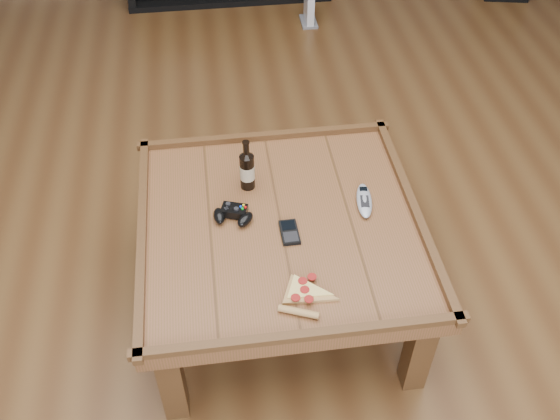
{
  "coord_description": "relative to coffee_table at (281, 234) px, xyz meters",
  "views": [
    {
      "loc": [
        -0.21,
        -1.52,
        2.04
      ],
      "look_at": [
        -0.0,
        -0.01,
        0.52
      ],
      "focal_mm": 40.0,
      "sensor_mm": 36.0,
      "label": 1
    }
  ],
  "objects": [
    {
      "name": "game_controller",
      "position": [
        -0.16,
        0.04,
        0.08
      ],
      "size": [
        0.15,
        0.13,
        0.04
      ],
      "rotation": [
        0.0,
        0.0,
        -0.32
      ],
      "color": "black",
      "rests_on": "coffee_table"
    },
    {
      "name": "coffee_table",
      "position": [
        0.0,
        0.0,
        0.0
      ],
      "size": [
        1.03,
        1.03,
        0.48
      ],
      "color": "brown",
      "rests_on": "ground"
    },
    {
      "name": "beer_bottle",
      "position": [
        -0.1,
        0.21,
        0.14
      ],
      "size": [
        0.06,
        0.06,
        0.21
      ],
      "color": "black",
      "rests_on": "coffee_table"
    },
    {
      "name": "remote_control",
      "position": [
        0.32,
        0.06,
        0.07
      ],
      "size": [
        0.08,
        0.19,
        0.03
      ],
      "rotation": [
        0.0,
        0.0,
        -0.15
      ],
      "color": "#9BA1A9",
      "rests_on": "coffee_table"
    },
    {
      "name": "smartphone",
      "position": [
        0.02,
        -0.06,
        0.07
      ],
      "size": [
        0.06,
        0.11,
        0.02
      ],
      "rotation": [
        0.0,
        0.0,
        0.02
      ],
      "color": "black",
      "rests_on": "coffee_table"
    },
    {
      "name": "pizza_slice",
      "position": [
        0.03,
        -0.33,
        0.07
      ],
      "size": [
        0.22,
        0.27,
        0.02
      ],
      "rotation": [
        0.0,
        0.0,
        -0.38
      ],
      "color": "tan",
      "rests_on": "coffee_table"
    },
    {
      "name": "game_console",
      "position": [
        0.49,
        2.24,
        -0.29
      ],
      "size": [
        0.1,
        0.18,
        0.23
      ],
      "rotation": [
        0.0,
        0.0,
        -0.01
      ],
      "color": "gray",
      "rests_on": "ground"
    },
    {
      "name": "ground",
      "position": [
        0.0,
        0.0,
        -0.39
      ],
      "size": [
        6.0,
        6.0,
        0.0
      ],
      "primitive_type": "plane",
      "color": "#4E2E16",
      "rests_on": "ground"
    }
  ]
}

